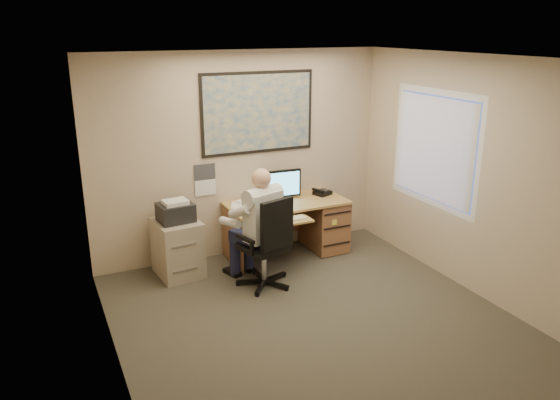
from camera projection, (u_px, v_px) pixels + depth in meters
name	position (u px, v px, depth m)	size (l,w,h in m)	color
room_shell	(325.00, 204.00, 5.23)	(4.00, 4.50, 2.70)	#3C382E
desk	(307.00, 219.00, 7.47)	(1.60, 0.97, 1.15)	tan
world_map	(258.00, 113.00, 7.09)	(1.56, 0.03, 1.06)	#1E4C93
wall_calendar	(205.00, 180.00, 7.04)	(0.28, 0.01, 0.42)	white
window_blinds	(434.00, 149.00, 6.65)	(0.06, 1.40, 1.30)	white
filing_cabinet	(177.00, 243.00, 6.74)	(0.56, 0.65, 0.98)	#A99C88
office_chair	(264.00, 261.00, 6.44)	(0.83, 0.83, 1.13)	black
person	(262.00, 228.00, 6.40)	(0.60, 0.86, 1.44)	silver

